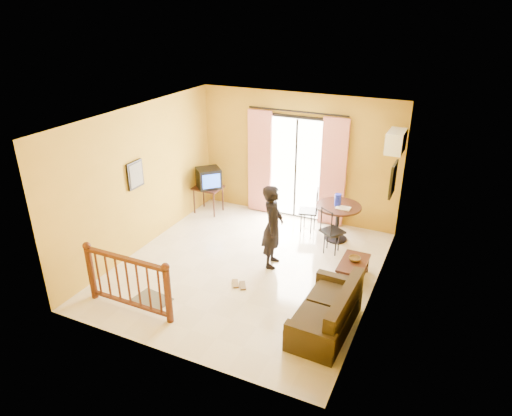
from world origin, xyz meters
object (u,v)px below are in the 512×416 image
at_px(coffee_table, 353,268).
at_px(standing_person, 273,226).
at_px(sofa, 328,314).
at_px(dining_table, 338,213).
at_px(television, 209,178).

bearing_deg(coffee_table, standing_person, -175.20).
bearing_deg(sofa, standing_person, 139.35).
height_order(dining_table, standing_person, standing_person).
xyz_separation_m(television, standing_person, (2.23, -1.54, -0.06)).
bearing_deg(sofa, television, 144.14).
distance_m(dining_table, sofa, 2.94).
bearing_deg(dining_table, television, 178.59).
xyz_separation_m(coffee_table, sofa, (-0.00, -1.51, 0.04)).
bearing_deg(dining_table, standing_person, -119.07).
relative_size(television, sofa, 0.42).
relative_size(dining_table, coffee_table, 1.15).
relative_size(sofa, standing_person, 1.01).
distance_m(dining_table, coffee_table, 1.54).
bearing_deg(sofa, dining_table, 105.62).
relative_size(television, dining_table, 0.73).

